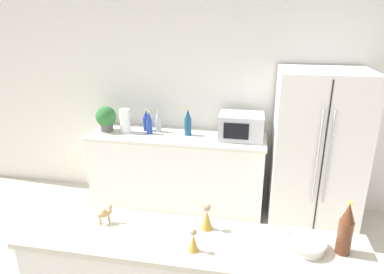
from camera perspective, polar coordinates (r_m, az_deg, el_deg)
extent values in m
cube|color=silver|center=(4.04, 4.31, 6.44)|extent=(8.00, 0.06, 2.55)
cube|color=white|center=(4.08, -2.44, -5.91)|extent=(1.98, 0.60, 0.87)
cube|color=silver|center=(3.91, -2.53, 0.11)|extent=(2.01, 0.63, 0.03)
cube|color=silver|center=(3.80, 19.98, -2.28)|extent=(0.88, 0.73, 1.70)
cube|color=black|center=(3.47, 20.84, -4.48)|extent=(0.01, 0.01, 1.63)
cylinder|color=#B2B5BA|center=(3.41, 20.22, -3.24)|extent=(0.02, 0.02, 0.93)
cylinder|color=#B2B5BA|center=(3.43, 21.87, -3.33)|extent=(0.02, 0.02, 0.93)
cube|color=#B7AD99|center=(1.98, -0.35, -17.06)|extent=(1.93, 0.45, 0.03)
cylinder|color=#595451|center=(4.15, -14.01, 1.59)|extent=(0.15, 0.15, 0.09)
sphere|color=#2D7033|center=(4.11, -14.16, 3.36)|extent=(0.24, 0.24, 0.24)
cylinder|color=white|center=(4.02, -11.10, 2.65)|extent=(0.12, 0.12, 0.28)
cube|color=#B2B5BA|center=(3.78, 8.21, 1.78)|extent=(0.48, 0.36, 0.28)
cube|color=black|center=(3.61, 7.37, 0.95)|extent=(0.26, 0.01, 0.17)
cylinder|color=navy|center=(3.87, -0.69, 1.71)|extent=(0.08, 0.08, 0.19)
cone|color=navy|center=(3.83, -0.70, 3.87)|extent=(0.08, 0.08, 0.11)
cylinder|color=gold|center=(3.81, -0.70, 4.71)|extent=(0.03, 0.03, 0.01)
cylinder|color=#B2B7BC|center=(4.01, -5.66, 2.00)|extent=(0.07, 0.07, 0.16)
cone|color=#B2B7BC|center=(3.97, -5.72, 3.73)|extent=(0.06, 0.06, 0.09)
cylinder|color=gold|center=(3.96, -5.74, 4.42)|extent=(0.02, 0.02, 0.01)
cylinder|color=navy|center=(4.07, -7.59, 2.16)|extent=(0.08, 0.08, 0.16)
cone|color=navy|center=(4.04, -7.67, 3.81)|extent=(0.08, 0.08, 0.09)
cylinder|color=gold|center=(4.03, -7.70, 4.47)|extent=(0.03, 0.03, 0.01)
cylinder|color=navy|center=(3.95, -7.11, 1.69)|extent=(0.07, 0.07, 0.16)
cone|color=navy|center=(3.91, -7.19, 3.48)|extent=(0.06, 0.06, 0.09)
cylinder|color=gold|center=(3.90, -7.22, 4.19)|extent=(0.02, 0.02, 0.01)
cylinder|color=#562D19|center=(1.99, 24.05, -15.00)|extent=(0.07, 0.07, 0.19)
cone|color=#562D19|center=(1.91, 24.66, -11.37)|extent=(0.07, 0.07, 0.10)
cylinder|color=gold|center=(1.89, 24.90, -9.89)|extent=(0.03, 0.03, 0.01)
cylinder|color=white|center=(1.98, 18.36, -16.64)|extent=(0.20, 0.20, 0.05)
torus|color=white|center=(1.97, 18.44, -16.04)|extent=(0.22, 0.22, 0.02)
ellipsoid|color=tan|center=(2.13, -14.44, -12.30)|extent=(0.09, 0.08, 0.04)
sphere|color=tan|center=(2.12, -14.48, -11.88)|extent=(0.03, 0.03, 0.03)
cylinder|color=tan|center=(2.12, -13.41, -11.66)|extent=(0.01, 0.01, 0.04)
sphere|color=tan|center=(2.11, -13.46, -11.20)|extent=(0.02, 0.02, 0.02)
cylinder|color=tan|center=(2.16, -13.73, -12.98)|extent=(0.01, 0.01, 0.04)
cylinder|color=tan|center=(2.14, -13.60, -13.31)|extent=(0.01, 0.01, 0.04)
cylinder|color=tan|center=(2.16, -15.09, -13.21)|extent=(0.01, 0.01, 0.04)
cylinder|color=tan|center=(2.14, -14.97, -13.54)|extent=(0.01, 0.01, 0.04)
cone|color=#B28933|center=(2.02, 2.47, -13.60)|extent=(0.07, 0.07, 0.12)
sphere|color=#A37A5B|center=(1.98, 2.50, -11.65)|extent=(0.04, 0.04, 0.04)
cone|color=#B28933|center=(1.86, 0.23, -17.22)|extent=(0.06, 0.06, 0.10)
sphere|color=#A37A5B|center=(1.82, 0.23, -15.55)|extent=(0.04, 0.04, 0.04)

